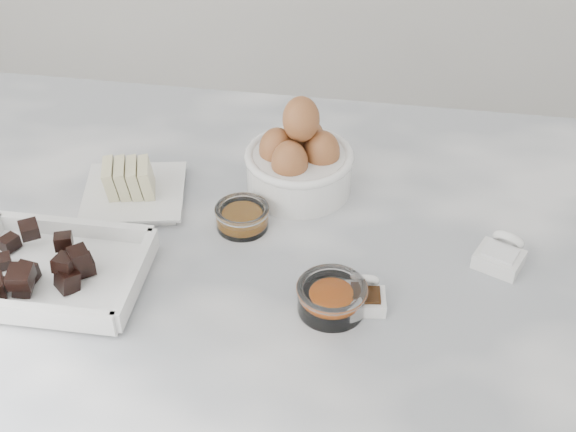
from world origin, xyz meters
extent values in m
cube|color=silver|center=(0.00, 0.00, 0.92)|extent=(1.20, 0.80, 0.04)
cube|color=white|center=(-0.25, -0.09, 0.95)|extent=(0.21, 0.16, 0.01)
cube|color=white|center=(-0.20, 0.08, 0.95)|extent=(0.14, 0.14, 0.01)
cube|color=white|center=(-0.20, 0.08, 0.95)|extent=(0.16, 0.16, 0.00)
cylinder|color=white|center=(0.00, 0.16, 0.97)|extent=(0.09, 0.09, 0.06)
cylinder|color=white|center=(0.00, 0.16, 0.99)|extent=(0.08, 0.08, 0.01)
cylinder|color=white|center=(0.02, 0.15, 0.97)|extent=(0.15, 0.15, 0.06)
torus|color=white|center=(0.02, 0.15, 0.99)|extent=(0.15, 0.15, 0.01)
ellipsoid|color=brown|center=(0.05, 0.15, 1.00)|extent=(0.05, 0.05, 0.06)
ellipsoid|color=brown|center=(-0.01, 0.14, 1.00)|extent=(0.05, 0.05, 0.06)
ellipsoid|color=brown|center=(0.02, 0.18, 1.00)|extent=(0.05, 0.05, 0.06)
ellipsoid|color=brown|center=(0.01, 0.11, 1.00)|extent=(0.05, 0.05, 0.06)
ellipsoid|color=brown|center=(0.02, 0.15, 1.05)|extent=(0.05, 0.05, 0.06)
cylinder|color=white|center=(-0.04, 0.05, 0.95)|extent=(0.07, 0.07, 0.03)
torus|color=white|center=(-0.04, 0.05, 0.97)|extent=(0.07, 0.07, 0.01)
cylinder|color=orange|center=(-0.04, 0.05, 0.95)|extent=(0.05, 0.05, 0.01)
cylinder|color=white|center=(0.09, -0.09, 0.96)|extent=(0.08, 0.08, 0.03)
torus|color=white|center=(0.09, -0.09, 0.97)|extent=(0.08, 0.08, 0.01)
ellipsoid|color=orange|center=(0.09, -0.09, 0.96)|extent=(0.05, 0.05, 0.02)
cube|color=white|center=(0.13, -0.08, 0.95)|extent=(0.05, 0.04, 0.02)
cube|color=black|center=(0.13, -0.08, 0.96)|extent=(0.04, 0.03, 0.00)
torus|color=white|center=(0.13, -0.05, 0.96)|extent=(0.04, 0.03, 0.03)
cube|color=white|center=(0.29, 0.02, 0.95)|extent=(0.07, 0.06, 0.02)
cube|color=white|center=(0.29, 0.02, 0.96)|extent=(0.05, 0.05, 0.00)
torus|color=white|center=(0.30, 0.05, 0.96)|extent=(0.05, 0.05, 0.04)
camera|label=1|loc=(0.15, -0.75, 1.61)|focal=50.00mm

